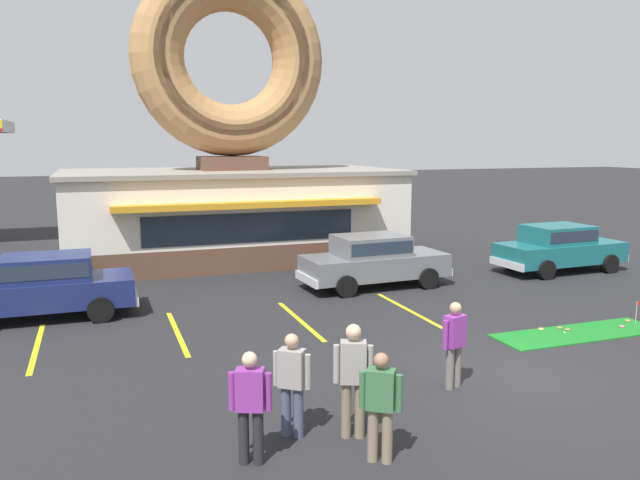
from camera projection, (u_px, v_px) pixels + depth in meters
name	position (u px, v px, depth m)	size (l,w,h in m)	color
ground_plane	(523.00, 376.00, 11.79)	(160.00, 160.00, 0.00)	#232326
donut_shop_building	(232.00, 160.00, 23.31)	(12.30, 6.75, 10.96)	brown
putting_mat	(579.00, 333.00, 14.41)	(4.15, 1.21, 0.03)	#197523
mini_donut_near_left	(628.00, 321.00, 15.31)	(0.13, 0.13, 0.04)	#D17F47
mini_donut_near_right	(541.00, 329.00, 14.63)	(0.13, 0.13, 0.04)	#E5C666
mini_donut_mid_left	(568.00, 329.00, 14.59)	(0.13, 0.13, 0.04)	#A5724C
mini_donut_mid_centre	(622.00, 327.00, 14.82)	(0.13, 0.13, 0.04)	#D8667F
mini_donut_mid_right	(560.00, 328.00, 14.73)	(0.13, 0.13, 0.04)	#A5724C
golf_ball	(565.00, 333.00, 14.33)	(0.04, 0.04, 0.04)	white
putting_flag_pin	(638.00, 307.00, 15.08)	(0.13, 0.01, 0.55)	silver
car_navy	(44.00, 284.00, 15.58)	(4.56, 1.98, 1.60)	navy
car_grey	(373.00, 259.00, 18.98)	(4.63, 2.14, 1.60)	slate
car_teal	(559.00, 246.00, 21.26)	(4.63, 2.12, 1.60)	#196066
pedestrian_blue_sweater_man	(454.00, 341.00, 11.13)	(0.57, 0.35, 1.59)	slate
pedestrian_hooded_kid	(353.00, 375.00, 9.22)	(0.56, 0.37, 1.76)	#7F7056
pedestrian_leather_jacket_man	(250.00, 403.00, 8.46)	(0.56, 0.37, 1.61)	#232328
pedestrian_clipboard_woman	(292.00, 380.00, 9.26)	(0.49, 0.42, 1.60)	#474C66
pedestrian_beanie_man	(380.00, 403.00, 8.52)	(0.51, 0.41, 1.57)	#7F7056
trash_bin	(78.00, 272.00, 18.89)	(0.57, 0.57, 0.97)	#1E662D
parking_stripe_far_left	(37.00, 347.00, 13.48)	(0.12, 3.60, 0.01)	yellow
parking_stripe_left	(177.00, 333.00, 14.49)	(0.12, 3.60, 0.01)	yellow
parking_stripe_mid_left	(300.00, 320.00, 15.50)	(0.12, 3.60, 0.01)	yellow
parking_stripe_centre	(408.00, 309.00, 16.50)	(0.12, 3.60, 0.01)	yellow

